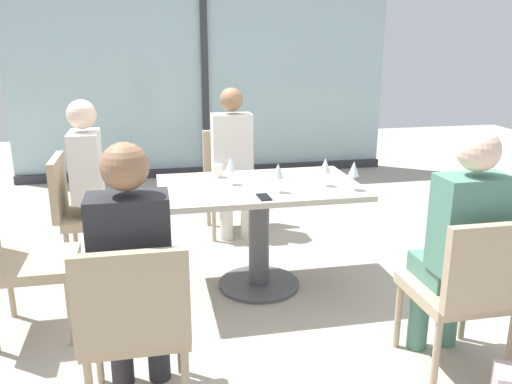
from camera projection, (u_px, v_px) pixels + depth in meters
ground_plane at (259, 285)px, 3.69m from camera, size 12.00×12.00×0.00m
window_wall_backdrop at (205, 76)px, 6.35m from camera, size 4.55×0.10×2.70m
dining_table_main at (259, 212)px, 3.54m from camera, size 1.32×0.81×0.73m
chair_front_right at (469, 286)px, 2.58m from camera, size 0.46×0.50×0.87m
chair_front_left at (135, 319)px, 2.27m from camera, size 0.46×0.50×0.87m
chair_near_window at (231, 175)px, 4.67m from camera, size 0.46×0.51×0.87m
chair_far_left at (83, 208)px, 3.76m from camera, size 0.50×0.46×0.87m
chair_side_end at (14, 253)px, 2.97m from camera, size 0.50×0.46×0.87m
person_front_right at (461, 239)px, 2.62m from camera, size 0.34×0.39×1.26m
person_front_left at (132, 266)px, 2.32m from camera, size 0.34×0.39×1.26m
person_near_window at (233, 155)px, 4.51m from camera, size 0.34×0.39×1.26m
person_far_left at (96, 179)px, 3.73m from camera, size 0.39×0.34×1.26m
wine_glass_0 at (354, 170)px, 3.33m from camera, size 0.07×0.07×0.18m
wine_glass_1 at (278, 172)px, 3.28m from camera, size 0.07×0.07×0.18m
wine_glass_2 at (231, 165)px, 3.45m from camera, size 0.07×0.07×0.18m
wine_glass_3 at (325, 166)px, 3.42m from camera, size 0.07×0.07×0.18m
coffee_cup at (217, 171)px, 3.66m from camera, size 0.08×0.08×0.09m
cell_phone_on_table at (264, 197)px, 3.20m from camera, size 0.08×0.15×0.01m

